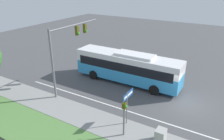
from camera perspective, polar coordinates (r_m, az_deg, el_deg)
The scene contains 7 objects.
ground_plane at distance 20.80m, azimuth 18.10°, elevation -8.35°, with size 80.00×80.00×0.00m, color #4C4C4F.
lane_divider_near at distance 17.82m, azimuth 15.26°, elevation -13.68°, with size 0.14×30.00×0.01m.
bus at distance 23.01m, azimuth 4.02°, elevation 1.00°, with size 2.63×11.41×3.36m.
signal_gantry at distance 20.93m, azimuth -11.61°, elevation 6.65°, with size 6.90×0.41×6.55m.
pedestrian_signal at distance 15.13m, azimuth 3.20°, elevation -11.33°, with size 0.28×0.34×2.72m.
street_sign at distance 16.27m, azimuth 4.11°, elevation -7.98°, with size 1.54×0.08×2.81m.
utility_cabinet at distance 15.67m, azimuth 12.55°, elevation -16.39°, with size 0.78×0.64×0.95m.
Camera 1 is at (-17.78, -3.11, 10.34)m, focal length 35.00 mm.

